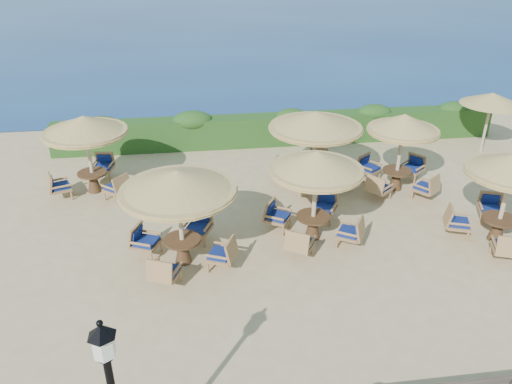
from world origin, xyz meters
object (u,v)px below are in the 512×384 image
object	(u,v)px
cafe_set_1	(315,182)
cafe_set_5	(401,143)
extra_parasol	(492,99)
cafe_set_2	(509,185)
cafe_set_4	(315,134)
cafe_set_0	(179,200)
cafe_set_3	(87,139)

from	to	relation	value
cafe_set_1	cafe_set_5	xyz separation A→B (m)	(3.49, 2.62, -0.09)
extra_parasol	cafe_set_2	world-z (taller)	cafe_set_2
extra_parasol	cafe_set_4	size ratio (longest dim) A/B	0.78
extra_parasol	cafe_set_5	world-z (taller)	cafe_set_5
cafe_set_1	cafe_set_0	bearing A→B (deg)	-168.83
cafe_set_4	cafe_set_1	bearing A→B (deg)	-103.32
cafe_set_3	cafe_set_5	bearing A→B (deg)	-6.58
extra_parasol	cafe_set_0	size ratio (longest dim) A/B	0.82
cafe_set_3	cafe_set_4	distance (m)	7.38
cafe_set_1	cafe_set_4	world-z (taller)	same
cafe_set_1	cafe_set_4	bearing A→B (deg)	76.68
cafe_set_0	cafe_set_5	distance (m)	7.88
cafe_set_0	cafe_set_1	size ratio (longest dim) A/B	1.07
cafe_set_1	cafe_set_5	size ratio (longest dim) A/B	1.04
cafe_set_1	cafe_set_5	bearing A→B (deg)	36.87
cafe_set_1	cafe_set_3	distance (m)	7.60
extra_parasol	cafe_set_0	bearing A→B (deg)	-152.93
cafe_set_2	cafe_set_5	bearing A→B (deg)	115.05
cafe_set_0	cafe_set_1	world-z (taller)	same
extra_parasol	cafe_set_1	distance (m)	9.68
cafe_set_0	cafe_set_2	size ratio (longest dim) A/B	1.03
extra_parasol	cafe_set_0	distance (m)	13.19
cafe_set_0	cafe_set_1	distance (m)	3.71
cafe_set_2	cafe_set_1	bearing A→B (deg)	170.94
cafe_set_2	cafe_set_3	world-z (taller)	same
cafe_set_1	cafe_set_2	bearing A→B (deg)	-9.06
cafe_set_2	cafe_set_5	size ratio (longest dim) A/B	1.08
cafe_set_3	cafe_set_2	bearing A→B (deg)	-21.47
extra_parasol	cafe_set_1	bearing A→B (deg)	-146.90
extra_parasol	cafe_set_1	world-z (taller)	cafe_set_1
cafe_set_0	cafe_set_3	distance (m)	5.38
cafe_set_1	cafe_set_3	xyz separation A→B (m)	(-6.59, 3.78, 0.13)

